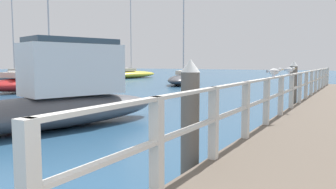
# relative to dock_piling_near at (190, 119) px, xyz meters

# --- Properties ---
(pier_railing) EXTENTS (0.12, 22.18, 1.05)m
(pier_railing) POSITION_rel_dock_piling_near_xyz_m (0.38, 7.87, 0.10)
(pier_railing) COLOR beige
(pier_railing) RESTS_ON pier_deck
(dock_piling_near) EXTENTS (0.29, 0.29, 1.84)m
(dock_piling_near) POSITION_rel_dock_piling_near_xyz_m (0.00, 0.00, 0.00)
(dock_piling_near) COLOR #6B6056
(dock_piling_near) RESTS_ON ground_plane
(dock_piling_far) EXTENTS (0.29, 0.29, 1.84)m
(dock_piling_far) POSITION_rel_dock_piling_near_xyz_m (0.00, 8.86, 0.00)
(dock_piling_far) COLOR #6B6056
(dock_piling_far) RESTS_ON ground_plane
(seagull_foreground) EXTENTS (0.33, 0.40, 0.21)m
(seagull_foreground) POSITION_rel_dock_piling_near_xyz_m (0.39, 3.83, 0.64)
(seagull_foreground) COLOR white
(seagull_foreground) RESTS_ON pier_railing
(seagull_background) EXTENTS (0.39, 0.35, 0.21)m
(seagull_background) POSITION_rel_dock_piling_near_xyz_m (0.39, 5.84, 0.64)
(seagull_background) COLOR white
(seagull_background) RESTS_ON pier_railing
(boat_1) EXTENTS (3.89, 8.43, 11.32)m
(boat_1) POSITION_rel_dock_piling_near_xyz_m (-20.59, 26.54, -0.46)
(boat_1) COLOR gold
(boat_1) RESTS_ON ground_plane
(boat_2) EXTENTS (2.87, 8.67, 11.42)m
(boat_2) POSITION_rel_dock_piling_near_xyz_m (-15.31, 10.34, -0.42)
(boat_2) COLOR red
(boat_2) RESTS_ON ground_plane
(boat_4) EXTENTS (4.04, 6.81, 8.59)m
(boat_4) POSITION_rel_dock_piling_near_xyz_m (-10.20, 19.94, -0.47)
(boat_4) COLOR #4C4C51
(boat_4) RESTS_ON ground_plane
(boat_5) EXTENTS (3.83, 7.05, 2.45)m
(boat_5) POSITION_rel_dock_piling_near_xyz_m (-5.00, 2.02, -0.11)
(boat_5) COLOR #4C4C51
(boat_5) RESTS_ON ground_plane
(boat_6) EXTENTS (4.31, 7.55, 8.67)m
(boat_6) POSITION_rel_dock_piling_near_xyz_m (-25.21, 15.79, -0.43)
(boat_6) COLOR #4C4C51
(boat_6) RESTS_ON ground_plane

